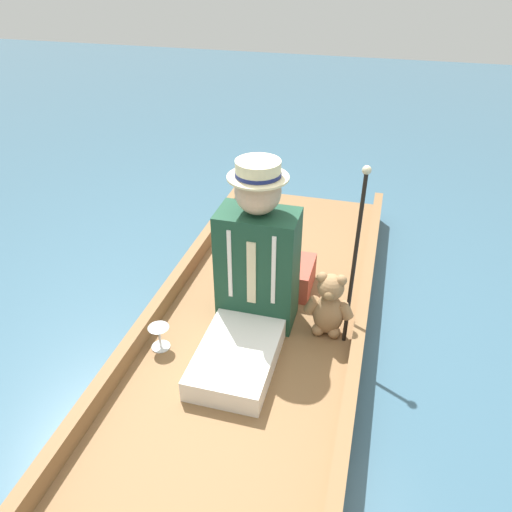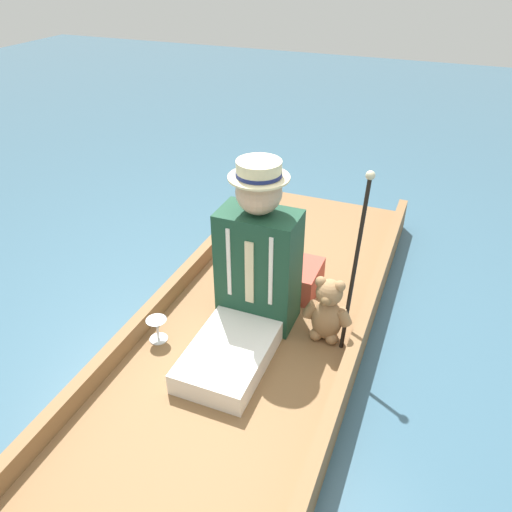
% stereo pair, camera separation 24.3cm
% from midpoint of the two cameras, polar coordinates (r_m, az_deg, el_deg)
% --- Properties ---
extents(ground_plane, '(16.00, 16.00, 0.00)m').
position_cam_midpoint_polar(ground_plane, '(2.70, -2.81, -10.45)').
color(ground_plane, '#385B70').
extents(punt_boat, '(1.12, 3.27, 0.22)m').
position_cam_midpoint_polar(punt_boat, '(2.65, -2.85, -9.34)').
color(punt_boat, brown).
rests_on(punt_boat, ground_plane).
extents(seat_cushion, '(0.41, 0.29, 0.17)m').
position_cam_midpoint_polar(seat_cushion, '(2.87, -0.04, -2.08)').
color(seat_cushion, '#B24738').
rests_on(seat_cushion, punt_boat).
extents(seated_person, '(0.39, 0.79, 0.89)m').
position_cam_midpoint_polar(seated_person, '(2.43, -3.17, -2.26)').
color(seated_person, white).
rests_on(seated_person, punt_boat).
extents(teddy_bear, '(0.25, 0.15, 0.36)m').
position_cam_midpoint_polar(teddy_bear, '(2.50, 5.61, -5.79)').
color(teddy_bear, '#9E754C').
rests_on(teddy_bear, punt_boat).
extents(wine_glass, '(0.10, 0.10, 0.13)m').
position_cam_midpoint_polar(wine_glass, '(2.52, -13.77, -8.62)').
color(wine_glass, silver).
rests_on(wine_glass, punt_boat).
extents(walking_cane, '(0.04, 0.26, 0.85)m').
position_cam_midpoint_polar(walking_cane, '(2.39, 8.65, 1.44)').
color(walking_cane, black).
rests_on(walking_cane, punt_boat).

